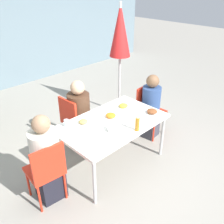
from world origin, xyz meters
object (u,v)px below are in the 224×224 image
drinking_cup (66,123)px  chair_right (148,107)px  person_right (150,108)px  chair_far (74,118)px  salad_bowl (114,128)px  person_left (47,161)px  person_far (79,116)px  closed_umbrella (120,35)px  chair_left (46,169)px  bottle (137,124)px

drinking_cup → chair_right: bearing=-6.5°
person_right → drinking_cup: size_ratio=11.49×
chair_far → salad_bowl: 0.97m
chair_far → salad_bowl: size_ratio=4.63×
person_left → salad_bowl: bearing=-12.4°
chair_right → person_far: bearing=-31.5°
person_left → drinking_cup: person_left is taller
closed_umbrella → person_far: bearing=-165.2°
chair_right → chair_far: same height
chair_left → closed_umbrella: closed_umbrella is taller
closed_umbrella → bottle: (-1.17, -1.44, -0.74)m
person_far → drinking_cup: person_far is taller
person_far → closed_umbrella: size_ratio=0.54×
person_right → person_left: bearing=-5.3°
closed_umbrella → bottle: size_ratio=10.19×
person_left → person_right: size_ratio=1.04×
bottle → salad_bowl: bottle is taller
bottle → drinking_cup: bearing=129.0°
chair_right → salad_bowl: chair_right is taller
person_left → person_far: 1.15m
closed_umbrella → drinking_cup: bearing=-158.3°
person_right → chair_far: 1.30m
chair_left → person_far: bearing=39.3°
chair_right → chair_far: size_ratio=1.00×
chair_right → closed_umbrella: size_ratio=0.41×
person_far → bottle: 1.14m
chair_right → bottle: bottle is taller
chair_left → bottle: (1.13, -0.42, 0.32)m
bottle → person_left: bearing=155.2°
bottle → drinking_cup: bottle is taller
person_right → bottle: (-0.93, -0.47, 0.29)m
chair_left → person_right: person_right is taller
bottle → drinking_cup: (-0.59, 0.73, -0.05)m
person_left → closed_umbrella: (2.25, 0.94, 1.02)m
closed_umbrella → salad_bowl: 2.02m
drinking_cup → closed_umbrella: bearing=21.7°
person_left → person_right: 2.00m
person_right → closed_umbrella: (0.24, 0.96, 1.03)m
person_right → bottle: 1.08m
chair_far → person_far: person_far is taller
chair_left → person_far: size_ratio=0.77×
person_left → chair_far: 1.10m
person_far → drinking_cup: (-0.49, -0.37, 0.24)m
chair_left → closed_umbrella: 2.73m
closed_umbrella → drinking_cup: 2.06m
chair_far → drinking_cup: 0.64m
person_left → person_right: person_left is taller
person_far → salad_bowl: (-0.11, -0.89, 0.23)m
chair_left → person_left: (0.06, 0.07, 0.04)m
person_left → bottle: size_ratio=5.65×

